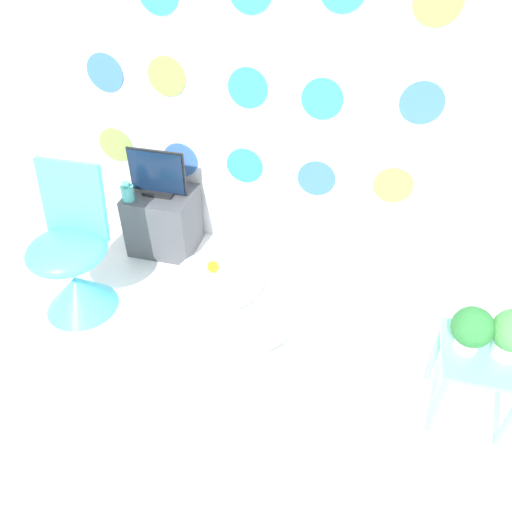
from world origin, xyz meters
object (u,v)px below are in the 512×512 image
at_px(tv, 157,175).
at_px(vase, 128,192).
at_px(bathtub, 220,307).
at_px(potted_plant_left, 472,329).
at_px(chair, 74,270).

bearing_deg(tv, vase, -143.09).
relative_size(bathtub, vase, 6.48).
xyz_separation_m(tv, potted_plant_left, (1.89, -0.89, -0.02)).
bearing_deg(chair, tv, 68.33).
bearing_deg(chair, potted_plant_left, -5.22).
relative_size(tv, vase, 2.96).
bearing_deg(bathtub, tv, 131.59).
relative_size(chair, tv, 2.35).
bearing_deg(potted_plant_left, bathtub, 172.40).
height_order(tv, potted_plant_left, tv).
distance_m(bathtub, tv, 1.03).
bearing_deg(bathtub, vase, 143.36).
distance_m(bathtub, vase, 1.04).
bearing_deg(bathtub, potted_plant_left, -7.60).
bearing_deg(vase, bathtub, -36.64).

